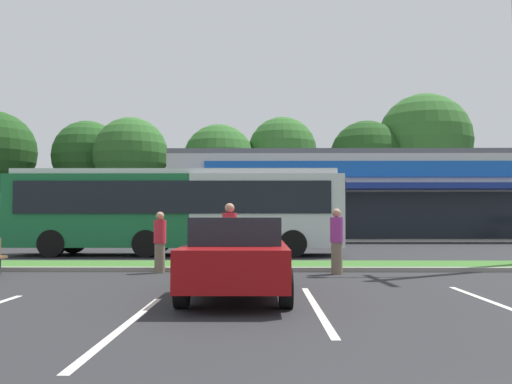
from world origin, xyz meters
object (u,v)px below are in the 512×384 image
(car_0, at_px, (238,255))
(pedestrian_near_bench, at_px, (230,239))
(city_bus, at_px, (177,209))
(pedestrian_mid, at_px, (160,242))
(pedestrian_far, at_px, (337,241))
(car_2, at_px, (246,232))

(car_0, xyz_separation_m, pedestrian_near_bench, (-0.35, 3.53, 0.16))
(city_bus, bearing_deg, pedestrian_mid, -85.03)
(pedestrian_near_bench, bearing_deg, pedestrian_far, 127.38)
(car_0, bearing_deg, city_bus, 14.35)
(car_2, relative_size, pedestrian_mid, 2.75)
(car_2, bearing_deg, pedestrian_far, -77.10)
(car_0, relative_size, pedestrian_mid, 2.92)
(pedestrian_mid, xyz_separation_m, pedestrian_far, (4.62, -0.28, 0.04))
(car_0, height_order, pedestrian_far, pedestrian_far)
(car_0, xyz_separation_m, pedestrian_far, (2.39, 3.92, 0.09))
(pedestrian_near_bench, bearing_deg, car_2, -151.05)
(pedestrian_mid, bearing_deg, pedestrian_near_bench, -154.79)
(pedestrian_far, bearing_deg, pedestrian_near_bench, 130.18)
(pedestrian_far, bearing_deg, city_bus, 68.76)
(car_0, distance_m, pedestrian_mid, 4.76)
(city_bus, relative_size, pedestrian_near_bench, 6.93)
(car_2, xyz_separation_m, pedestrian_near_bench, (-0.06, -12.08, 0.15))
(city_bus, relative_size, pedestrian_far, 7.46)
(pedestrian_far, bearing_deg, car_0, -179.30)
(pedestrian_far, bearing_deg, pedestrian_mid, 118.53)
(car_2, relative_size, pedestrian_far, 2.62)
(pedestrian_near_bench, height_order, pedestrian_far, pedestrian_near_bench)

